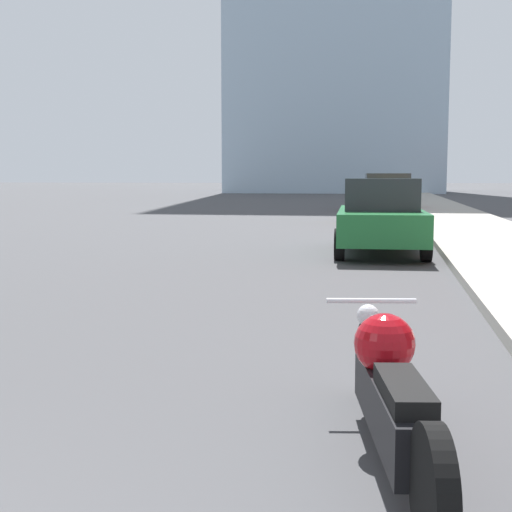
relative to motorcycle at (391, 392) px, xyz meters
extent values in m
cube|color=#9E998E|center=(2.64, 36.81, -0.31)|extent=(3.05, 240.00, 0.15)
cylinder|color=black|center=(-0.15, 0.96, -0.10)|extent=(0.19, 0.59, 0.58)
cylinder|color=black|center=(0.17, -1.09, -0.10)|extent=(0.19, 0.59, 0.58)
cube|color=black|center=(0.01, -0.06, -0.07)|extent=(0.48, 1.60, 0.31)
sphere|color=#9E0C14|center=(-0.04, 0.25, 0.22)|extent=(0.37, 0.37, 0.37)
cube|color=black|center=(0.06, -0.40, 0.13)|extent=(0.33, 0.75, 0.10)
sphere|color=silver|center=(-0.16, 0.99, 0.25)|extent=(0.16, 0.16, 0.16)
cylinder|color=silver|center=(-0.13, 0.85, 0.38)|extent=(0.62, 0.13, 0.04)
cube|color=#1E6B33|center=(-0.13, 11.29, 0.24)|extent=(1.92, 4.58, 0.62)
cube|color=#23282D|center=(-0.13, 11.29, 0.88)|extent=(1.57, 2.22, 0.66)
cylinder|color=black|center=(-1.01, 12.65, -0.08)|extent=(0.22, 0.64, 0.63)
cylinder|color=black|center=(0.65, 12.72, -0.08)|extent=(0.22, 0.64, 0.63)
cylinder|color=black|center=(-0.90, 9.86, -0.08)|extent=(0.22, 0.64, 0.63)
cylinder|color=black|center=(0.75, 9.92, -0.08)|extent=(0.22, 0.64, 0.63)
cube|color=gold|center=(0.02, 21.64, 0.31)|extent=(2.00, 4.21, 0.75)
cube|color=#23282D|center=(0.02, 21.64, 1.03)|extent=(1.61, 2.06, 0.68)
cylinder|color=black|center=(-0.89, 22.86, -0.06)|extent=(0.24, 0.66, 0.65)
cylinder|color=black|center=(0.77, 22.96, -0.06)|extent=(0.24, 0.66, 0.65)
cylinder|color=black|center=(-0.73, 20.32, -0.06)|extent=(0.24, 0.66, 0.65)
cylinder|color=black|center=(0.93, 20.42, -0.06)|extent=(0.24, 0.66, 0.65)
cube|color=red|center=(-0.06, 32.01, 0.28)|extent=(2.12, 4.17, 0.67)
cube|color=#23282D|center=(-0.06, 32.01, 0.91)|extent=(1.72, 2.04, 0.60)
cylinder|color=black|center=(-0.89, 33.32, -0.05)|extent=(0.24, 0.68, 0.67)
cylinder|color=black|center=(0.91, 33.22, -0.05)|extent=(0.24, 0.68, 0.67)
cylinder|color=black|center=(-1.03, 30.81, -0.05)|extent=(0.24, 0.68, 0.67)
cylinder|color=black|center=(0.76, 30.70, -0.05)|extent=(0.24, 0.68, 0.67)
cube|color=silver|center=(-0.09, 43.28, 0.27)|extent=(1.88, 4.08, 0.63)
cube|color=#23282D|center=(-0.09, 43.28, 0.94)|extent=(1.56, 1.98, 0.70)
cylinder|color=black|center=(-0.90, 44.56, -0.04)|extent=(0.22, 0.70, 0.69)
cylinder|color=black|center=(0.79, 44.52, -0.04)|extent=(0.22, 0.70, 0.69)
cylinder|color=black|center=(-0.96, 42.05, -0.04)|extent=(0.22, 0.70, 0.69)
cylinder|color=black|center=(0.73, 42.01, -0.04)|extent=(0.22, 0.70, 0.69)
camera|label=1|loc=(-0.06, -4.08, 1.24)|focal=50.00mm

